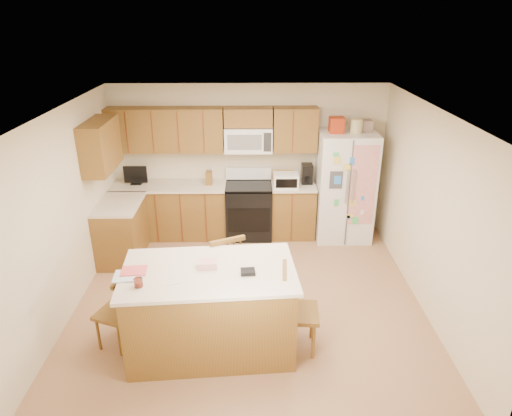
{
  "coord_description": "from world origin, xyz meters",
  "views": [
    {
      "loc": [
        0.03,
        -5.1,
        3.55
      ],
      "look_at": [
        0.1,
        0.35,
        1.18
      ],
      "focal_mm": 32.0,
      "sensor_mm": 36.0,
      "label": 1
    }
  ],
  "objects_px": {
    "island": "(210,309)",
    "windsor_chair_right": "(297,312)",
    "windsor_chair_back": "(224,273)",
    "stove": "(249,209)",
    "refrigerator": "(344,185)",
    "windsor_chair_left": "(117,312)"
  },
  "relations": [
    {
      "from": "island",
      "to": "windsor_chair_right",
      "type": "bearing_deg",
      "value": -1.55
    },
    {
      "from": "island",
      "to": "windsor_chair_back",
      "type": "relative_size",
      "value": 1.81
    },
    {
      "from": "stove",
      "to": "windsor_chair_right",
      "type": "xyz_separation_m",
      "value": [
        0.54,
        -2.87,
        0.01
      ]
    },
    {
      "from": "island",
      "to": "windsor_chair_right",
      "type": "distance_m",
      "value": 0.96
    },
    {
      "from": "windsor_chair_back",
      "to": "windsor_chair_right",
      "type": "xyz_separation_m",
      "value": [
        0.85,
        -0.78,
        -0.02
      ]
    },
    {
      "from": "refrigerator",
      "to": "windsor_chair_right",
      "type": "relative_size",
      "value": 1.99
    },
    {
      "from": "stove",
      "to": "windsor_chair_left",
      "type": "relative_size",
      "value": 1.22
    },
    {
      "from": "stove",
      "to": "windsor_chair_right",
      "type": "height_order",
      "value": "stove"
    },
    {
      "from": "windsor_chair_right",
      "to": "refrigerator",
      "type": "bearing_deg",
      "value": 69.8
    },
    {
      "from": "windsor_chair_right",
      "to": "island",
      "type": "bearing_deg",
      "value": 178.45
    },
    {
      "from": "stove",
      "to": "windsor_chair_right",
      "type": "bearing_deg",
      "value": -79.39
    },
    {
      "from": "windsor_chair_right",
      "to": "windsor_chair_left",
      "type": "bearing_deg",
      "value": 177.78
    },
    {
      "from": "windsor_chair_left",
      "to": "windsor_chair_right",
      "type": "relative_size",
      "value": 0.9
    },
    {
      "from": "refrigerator",
      "to": "island",
      "type": "relative_size",
      "value": 1.05
    },
    {
      "from": "windsor_chair_left",
      "to": "windsor_chair_right",
      "type": "xyz_separation_m",
      "value": [
        2.01,
        -0.08,
        0.05
      ]
    },
    {
      "from": "stove",
      "to": "windsor_chair_right",
      "type": "distance_m",
      "value": 2.92
    },
    {
      "from": "windsor_chair_back",
      "to": "windsor_chair_right",
      "type": "distance_m",
      "value": 1.15
    },
    {
      "from": "windsor_chair_left",
      "to": "windsor_chair_right",
      "type": "distance_m",
      "value": 2.02
    },
    {
      "from": "island",
      "to": "windsor_chair_back",
      "type": "xyz_separation_m",
      "value": [
        0.11,
        0.75,
        -0.0
      ]
    },
    {
      "from": "windsor_chair_left",
      "to": "windsor_chair_back",
      "type": "distance_m",
      "value": 1.36
    },
    {
      "from": "refrigerator",
      "to": "island",
      "type": "xyz_separation_m",
      "value": [
        -1.99,
        -2.78,
        -0.41
      ]
    },
    {
      "from": "refrigerator",
      "to": "windsor_chair_left",
      "type": "relative_size",
      "value": 2.21
    }
  ]
}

